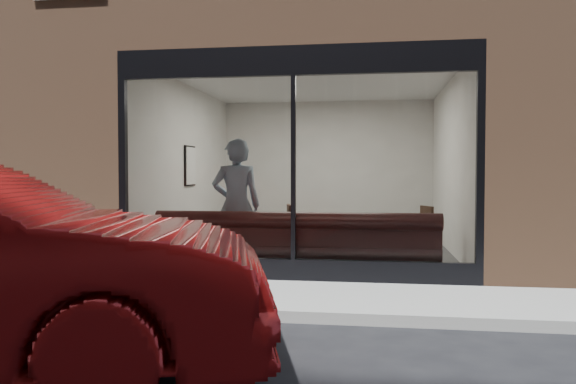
# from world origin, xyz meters

# --- Properties ---
(ground) EXTENTS (120.00, 120.00, 0.00)m
(ground) POSITION_xyz_m (0.00, 0.00, 0.00)
(ground) COLOR black
(ground) RESTS_ON ground
(sidewalk_near) EXTENTS (40.00, 2.00, 0.01)m
(sidewalk_near) POSITION_xyz_m (0.00, 1.00, 0.01)
(sidewalk_near) COLOR gray
(sidewalk_near) RESTS_ON ground
(kerb_near) EXTENTS (40.00, 0.10, 0.12)m
(kerb_near) POSITION_xyz_m (0.00, -0.05, 0.06)
(kerb_near) COLOR gray
(kerb_near) RESTS_ON ground
(host_building_pier_left) EXTENTS (2.50, 12.00, 3.20)m
(host_building_pier_left) POSITION_xyz_m (-3.75, 8.00, 1.60)
(host_building_pier_left) COLOR brown
(host_building_pier_left) RESTS_ON ground
(host_building_pier_right) EXTENTS (2.50, 12.00, 3.20)m
(host_building_pier_right) POSITION_xyz_m (3.75, 8.00, 1.60)
(host_building_pier_right) COLOR brown
(host_building_pier_right) RESTS_ON ground
(host_building_backfill) EXTENTS (5.00, 6.00, 3.20)m
(host_building_backfill) POSITION_xyz_m (0.00, 11.00, 1.60)
(host_building_backfill) COLOR brown
(host_building_backfill) RESTS_ON ground
(cafe_floor) EXTENTS (6.00, 6.00, 0.00)m
(cafe_floor) POSITION_xyz_m (0.00, 5.00, 0.02)
(cafe_floor) COLOR #2D2D30
(cafe_floor) RESTS_ON ground
(cafe_ceiling) EXTENTS (6.00, 6.00, 0.00)m
(cafe_ceiling) POSITION_xyz_m (0.00, 5.00, 3.19)
(cafe_ceiling) COLOR white
(cafe_ceiling) RESTS_ON host_building_upper
(cafe_wall_back) EXTENTS (5.00, 0.00, 5.00)m
(cafe_wall_back) POSITION_xyz_m (0.00, 7.99, 1.60)
(cafe_wall_back) COLOR silver
(cafe_wall_back) RESTS_ON ground
(cafe_wall_left) EXTENTS (0.00, 6.00, 6.00)m
(cafe_wall_left) POSITION_xyz_m (-2.49, 5.00, 1.60)
(cafe_wall_left) COLOR silver
(cafe_wall_left) RESTS_ON ground
(cafe_wall_right) EXTENTS (0.00, 6.00, 6.00)m
(cafe_wall_right) POSITION_xyz_m (2.49, 5.00, 1.60)
(cafe_wall_right) COLOR silver
(cafe_wall_right) RESTS_ON ground
(storefront_kick) EXTENTS (5.00, 0.10, 0.30)m
(storefront_kick) POSITION_xyz_m (0.00, 2.05, 0.15)
(storefront_kick) COLOR black
(storefront_kick) RESTS_ON ground
(storefront_header) EXTENTS (5.00, 0.10, 0.40)m
(storefront_header) POSITION_xyz_m (0.00, 2.05, 3.00)
(storefront_header) COLOR black
(storefront_header) RESTS_ON host_building_upper
(storefront_mullion) EXTENTS (0.06, 0.10, 2.50)m
(storefront_mullion) POSITION_xyz_m (0.00, 2.05, 1.55)
(storefront_mullion) COLOR black
(storefront_mullion) RESTS_ON storefront_kick
(storefront_glass) EXTENTS (4.80, 0.00, 4.80)m
(storefront_glass) POSITION_xyz_m (0.00, 2.02, 1.55)
(storefront_glass) COLOR white
(storefront_glass) RESTS_ON storefront_kick
(banquette) EXTENTS (4.00, 0.55, 0.45)m
(banquette) POSITION_xyz_m (0.00, 2.45, 0.23)
(banquette) COLOR #321412
(banquette) RESTS_ON cafe_floor
(person) EXTENTS (0.82, 0.65, 1.99)m
(person) POSITION_xyz_m (-0.95, 2.65, 0.99)
(person) COLOR #8FA6BB
(person) RESTS_ON cafe_floor
(cafe_table_left) EXTENTS (0.73, 0.73, 0.04)m
(cafe_table_left) POSITION_xyz_m (-0.93, 3.42, 0.74)
(cafe_table_left) COLOR #311F13
(cafe_table_left) RESTS_ON cafe_floor
(cafe_table_right) EXTENTS (0.75, 0.75, 0.04)m
(cafe_table_right) POSITION_xyz_m (1.20, 3.76, 0.74)
(cafe_table_right) COLOR #311F13
(cafe_table_right) RESTS_ON cafe_floor
(cafe_chair_left) EXTENTS (0.53, 0.53, 0.04)m
(cafe_chair_left) POSITION_xyz_m (-0.49, 3.69, 0.24)
(cafe_chair_left) COLOR #311F13
(cafe_chair_left) RESTS_ON cafe_floor
(cafe_chair_right) EXTENTS (0.49, 0.49, 0.04)m
(cafe_chair_right) POSITION_xyz_m (1.76, 3.58, 0.24)
(cafe_chair_right) COLOR #311F13
(cafe_chair_right) RESTS_ON cafe_floor
(wall_poster) EXTENTS (0.02, 0.55, 0.73)m
(wall_poster) POSITION_xyz_m (-2.45, 5.08, 1.62)
(wall_poster) COLOR white
(wall_poster) RESTS_ON cafe_wall_left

